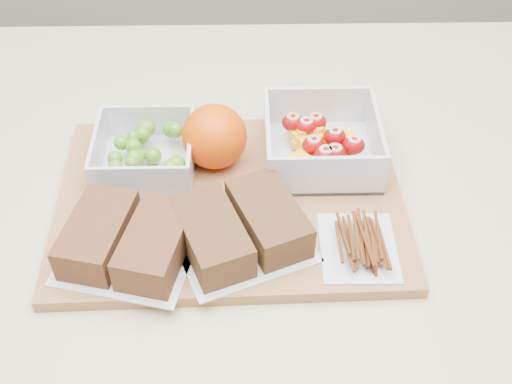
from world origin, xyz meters
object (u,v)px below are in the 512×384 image
at_px(fruit_container, 321,144).
at_px(sandwich_bag_center, 241,228).
at_px(cutting_board, 230,201).
at_px(grape_container, 146,152).
at_px(pretzel_bag, 359,241).
at_px(sandwich_bag_left, 127,240).
at_px(orange, 214,137).

relative_size(fruit_container, sandwich_bag_center, 0.78).
height_order(cutting_board, grape_container, grape_container).
bearing_deg(fruit_container, pretzel_bag, -79.13).
bearing_deg(sandwich_bag_left, sandwich_bag_center, 6.98).
distance_m(fruit_container, orange, 0.14).
height_order(orange, pretzel_bag, orange).
distance_m(sandwich_bag_center, pretzel_bag, 0.13).
bearing_deg(fruit_container, grape_container, -177.29).
distance_m(cutting_board, fruit_container, 0.14).
relative_size(sandwich_bag_left, sandwich_bag_center, 0.93).
xyz_separation_m(grape_container, sandwich_bag_left, (-0.01, -0.15, -0.00)).
bearing_deg(grape_container, sandwich_bag_center, -47.80).
height_order(cutting_board, sandwich_bag_center, sandwich_bag_center).
distance_m(grape_container, pretzel_bag, 0.29).
xyz_separation_m(orange, sandwich_bag_center, (0.03, -0.14, -0.02)).
xyz_separation_m(cutting_board, grape_container, (-0.11, 0.06, 0.03)).
xyz_separation_m(sandwich_bag_left, sandwich_bag_center, (0.12, 0.02, 0.00)).
height_order(sandwich_bag_left, sandwich_bag_center, same).
bearing_deg(sandwich_bag_center, fruit_container, 54.10).
bearing_deg(cutting_board, pretzel_bag, -31.88).
bearing_deg(grape_container, cutting_board, -29.09).
relative_size(cutting_board, pretzel_bag, 4.01).
bearing_deg(orange, grape_container, -176.03).
distance_m(cutting_board, sandwich_bag_center, 0.08).
bearing_deg(orange, fruit_container, 1.91).
distance_m(cutting_board, pretzel_bag, 0.17).
bearing_deg(sandwich_bag_left, pretzel_bag, 0.49).
bearing_deg(pretzel_bag, sandwich_bag_center, 174.32).
xyz_separation_m(grape_container, sandwich_bag_center, (0.12, -0.13, 0.00)).
xyz_separation_m(cutting_board, sandwich_bag_center, (0.01, -0.07, 0.03)).
xyz_separation_m(fruit_container, sandwich_bag_center, (-0.10, -0.14, -0.00)).
bearing_deg(sandwich_bag_center, orange, 103.32).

